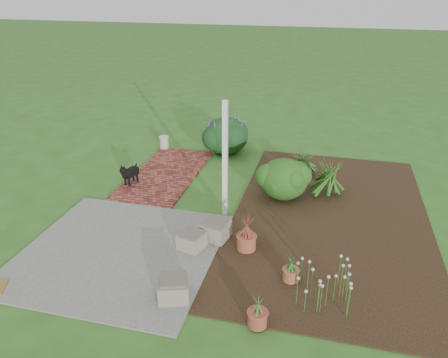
% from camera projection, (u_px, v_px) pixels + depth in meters
% --- Properties ---
extents(ground, '(80.00, 80.00, 0.00)m').
position_uv_depth(ground, '(210.00, 215.00, 9.34)').
color(ground, '#315A1C').
rests_on(ground, ground).
extents(concrete_patio, '(3.50, 3.50, 0.04)m').
position_uv_depth(concrete_patio, '(120.00, 251.00, 8.07)').
color(concrete_patio, '#61615E').
rests_on(concrete_patio, ground).
extents(brick_path, '(1.60, 3.50, 0.04)m').
position_uv_depth(brick_path, '(166.00, 174.00, 11.25)').
color(brick_path, '#59211C').
rests_on(brick_path, ground).
extents(garden_bed, '(4.00, 7.00, 0.03)m').
position_uv_depth(garden_bed, '(331.00, 218.00, 9.21)').
color(garden_bed, black).
rests_on(garden_bed, ground).
extents(veranda_post, '(0.10, 0.10, 2.50)m').
position_uv_depth(veranda_post, '(225.00, 161.00, 8.83)').
color(veranda_post, white).
rests_on(veranda_post, ground).
extents(stone_trough_near, '(0.60, 0.60, 0.32)m').
position_uv_depth(stone_trough_near, '(174.00, 289.00, 6.83)').
color(stone_trough_near, '#736858').
rests_on(stone_trough_near, concrete_patio).
extents(stone_trough_mid, '(0.52, 0.52, 0.29)m').
position_uv_depth(stone_trough_mid, '(192.00, 241.00, 8.10)').
color(stone_trough_mid, '#78745A').
rests_on(stone_trough_mid, concrete_patio).
extents(stone_trough_far, '(0.57, 0.57, 0.33)m').
position_uv_depth(stone_trough_far, '(215.00, 230.00, 8.40)').
color(stone_trough_far, gray).
rests_on(stone_trough_far, concrete_patio).
extents(black_dog, '(0.30, 0.60, 0.52)m').
position_uv_depth(black_dog, '(129.00, 172.00, 10.52)').
color(black_dog, black).
rests_on(black_dog, brick_path).
extents(cream_ceramic_urn, '(0.28, 0.28, 0.34)m').
position_uv_depth(cream_ceramic_urn, '(164.00, 142.00, 12.85)').
color(cream_ceramic_urn, beige).
rests_on(cream_ceramic_urn, brick_path).
extents(evergreen_shrub, '(1.37, 1.37, 0.94)m').
position_uv_depth(evergreen_shrub, '(284.00, 178.00, 9.88)').
color(evergreen_shrub, '#193E0B').
rests_on(evergreen_shrub, garden_bed).
extents(agapanthus_clump_back, '(1.24, 1.24, 1.01)m').
position_uv_depth(agapanthus_clump_back, '(327.00, 174.00, 9.99)').
color(agapanthus_clump_back, '#0C3D0A').
rests_on(agapanthus_clump_back, garden_bed).
extents(agapanthus_clump_front, '(1.21, 1.21, 0.82)m').
position_uv_depth(agapanthus_clump_front, '(304.00, 160.00, 11.03)').
color(agapanthus_clump_front, '#17360F').
rests_on(agapanthus_clump_front, garden_bed).
extents(pink_flower_patch, '(1.24, 1.24, 0.62)m').
position_uv_depth(pink_flower_patch, '(321.00, 280.00, 6.81)').
color(pink_flower_patch, '#113D0F').
rests_on(pink_flower_patch, garden_bed).
extents(terracotta_pot_bronze, '(0.42, 0.42, 0.29)m').
position_uv_depth(terracotta_pot_bronze, '(246.00, 242.00, 8.08)').
color(terracotta_pot_bronze, '#994B34').
rests_on(terracotta_pot_bronze, garden_bed).
extents(terracotta_pot_small_left, '(0.27, 0.27, 0.22)m').
position_uv_depth(terracotta_pot_small_left, '(291.00, 275.00, 7.26)').
color(terracotta_pot_small_left, '#9C5434').
rests_on(terracotta_pot_small_left, garden_bed).
extents(terracotta_pot_small_right, '(0.35, 0.35, 0.24)m').
position_uv_depth(terracotta_pot_small_right, '(257.00, 318.00, 6.31)').
color(terracotta_pot_small_right, brown).
rests_on(terracotta_pot_small_right, garden_bed).
extents(purple_flowering_bush, '(1.48, 1.48, 1.07)m').
position_uv_depth(purple_flowering_bush, '(226.00, 135.00, 12.46)').
color(purple_flowering_bush, black).
rests_on(purple_flowering_bush, ground).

